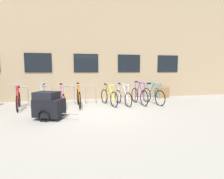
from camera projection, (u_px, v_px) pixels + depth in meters
name	position (u px, v px, depth m)	size (l,w,h in m)	color
ground_plane	(94.00, 113.00, 6.80)	(42.00, 42.00, 0.00)	#9E998E
storefront_building	(82.00, 45.00, 12.54)	(28.00, 6.24, 6.62)	tan
bike_rack	(91.00, 93.00, 8.60)	(6.53, 0.05, 0.89)	gray
bicycle_yellow	(109.00, 97.00, 8.26)	(0.55, 1.70, 1.02)	black
bicycle_purple	(139.00, 95.00, 8.51)	(0.44, 1.71, 1.11)	black
bicycle_red	(18.00, 100.00, 7.40)	(0.48, 1.73, 1.07)	black
bicycle_teal	(153.00, 95.00, 8.58)	(0.48, 1.78, 1.08)	black
bicycle_silver	(43.00, 99.00, 7.69)	(0.44, 1.66, 1.11)	black
bicycle_orange	(79.00, 97.00, 7.90)	(0.44, 1.81, 1.04)	black
bicycle_pink	(62.00, 98.00, 7.89)	(0.44, 1.72, 1.01)	black
bicycle_white	(123.00, 97.00, 8.32)	(0.49, 1.63, 1.05)	black
bike_trailer	(49.00, 105.00, 5.90)	(1.45, 0.92, 0.92)	black
planter_box	(162.00, 92.00, 10.48)	(0.70, 0.44, 0.60)	olive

